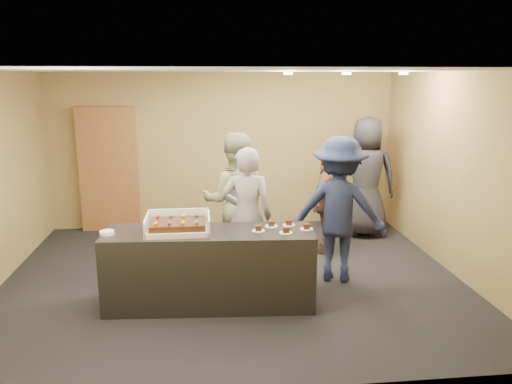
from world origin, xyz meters
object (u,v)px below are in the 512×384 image
at_px(person_dark_suit, 366,177).
at_px(person_server_grey, 247,216).
at_px(plate_stack, 107,233).
at_px(storage_cabinet, 108,169).
at_px(person_sage_man, 234,200).
at_px(serving_counter, 210,268).
at_px(sheet_cake, 178,224).
at_px(person_navy_man, 339,210).
at_px(person_brown_extra, 327,201).
at_px(cake_box, 178,228).

bearing_deg(person_dark_suit, person_server_grey, 50.36).
bearing_deg(plate_stack, storage_cabinet, 99.42).
bearing_deg(person_sage_man, serving_counter, 74.46).
relative_size(sheet_cake, person_dark_suit, 0.31).
bearing_deg(person_navy_man, person_dark_suit, -98.62).
relative_size(storage_cabinet, person_brown_extra, 1.36).
bearing_deg(cake_box, sheet_cake, -90.97).
xyz_separation_m(sheet_cake, person_navy_man, (2.04, 0.59, -0.05)).
xyz_separation_m(plate_stack, person_brown_extra, (2.95, 1.64, -0.13)).
height_order(person_server_grey, person_brown_extra, person_server_grey).
height_order(sheet_cake, person_navy_man, person_navy_man).
bearing_deg(plate_stack, person_sage_man, 39.12).
height_order(plate_stack, person_sage_man, person_sage_man).
relative_size(cake_box, plate_stack, 4.45).
distance_m(plate_stack, person_sage_man, 1.95).
bearing_deg(person_server_grey, person_navy_man, -170.78).
bearing_deg(person_server_grey, person_sage_man, -69.65).
relative_size(sheet_cake, person_navy_man, 0.32).
distance_m(person_sage_man, person_dark_suit, 2.54).
relative_size(person_brown_extra, person_dark_suit, 0.78).
relative_size(serving_counter, person_server_grey, 1.35).
distance_m(sheet_cake, person_dark_suit, 3.82).
distance_m(person_sage_man, person_navy_man, 1.47).
height_order(serving_counter, person_sage_man, person_sage_man).
bearing_deg(person_navy_man, storage_cabinet, -18.08).
height_order(serving_counter, sheet_cake, sheet_cake).
xyz_separation_m(person_server_grey, person_brown_extra, (1.32, 1.04, -0.10)).
relative_size(cake_box, person_dark_suit, 0.36).
bearing_deg(person_dark_suit, cake_box, 49.00).
height_order(storage_cabinet, plate_stack, storage_cabinet).
height_order(cake_box, plate_stack, cake_box).
xyz_separation_m(storage_cabinet, person_sage_man, (2.04, -1.93, -0.12)).
relative_size(storage_cabinet, person_sage_man, 1.13).
bearing_deg(person_sage_man, person_navy_man, 154.88).
height_order(person_sage_man, person_brown_extra, person_sage_man).
height_order(plate_stack, person_server_grey, person_server_grey).
bearing_deg(person_dark_suit, storage_cabinet, 0.33).
bearing_deg(person_dark_suit, person_navy_man, 72.73).
height_order(sheet_cake, plate_stack, sheet_cake).
distance_m(storage_cabinet, person_sage_man, 2.81).
height_order(storage_cabinet, cake_box, storage_cabinet).
height_order(person_server_grey, person_navy_man, person_navy_man).
relative_size(sheet_cake, person_server_grey, 0.35).
xyz_separation_m(serving_counter, person_navy_man, (1.69, 0.59, 0.50)).
bearing_deg(plate_stack, person_server_grey, 19.94).
bearing_deg(person_navy_man, person_brown_extra, -77.03).
xyz_separation_m(person_navy_man, person_dark_suit, (0.95, 1.78, 0.05)).
relative_size(serving_counter, person_navy_man, 1.26).
relative_size(person_server_grey, person_sage_man, 0.94).
bearing_deg(person_brown_extra, cake_box, -15.22).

